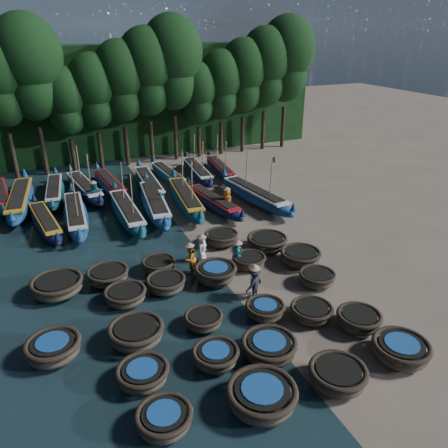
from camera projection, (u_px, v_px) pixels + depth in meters
name	position (u px, v px, depth m)	size (l,w,h in m)	color
ground	(212.00, 267.00, 22.92)	(120.00, 120.00, 0.00)	#7D6C5B
foliage_wall	(114.00, 103.00, 40.35)	(40.00, 3.00, 10.00)	black
coracle_1	(164.00, 419.00, 13.56)	(1.84, 1.84, 0.71)	#4E4530
coracle_2	(262.00, 396.00, 14.31)	(2.67, 2.67, 0.84)	#4E4530
coracle_3	(338.00, 375.00, 15.20)	(2.51, 2.51, 0.79)	#4E4530
coracle_4	(401.00, 350.00, 16.42)	(2.65, 2.65, 0.77)	#4E4530
coracle_5	(143.00, 374.00, 15.33)	(1.89, 1.89, 0.68)	#4E4530
coracle_6	(216.00, 356.00, 16.18)	(1.79, 1.79, 0.69)	#4E4530
coracle_7	(269.00, 347.00, 16.55)	(2.53, 2.53, 0.76)	#4E4530
coracle_8	(311.00, 312.00, 18.71)	(2.27, 2.27, 0.66)	#4E4530
coracle_9	(359.00, 320.00, 18.11)	(2.05, 2.05, 0.75)	#4E4530
coracle_10	(53.00, 348.00, 16.44)	(2.50, 2.50, 0.82)	#4E4530
coracle_11	(136.00, 333.00, 17.24)	(2.58, 2.58, 0.84)	#4E4530
coracle_12	(204.00, 320.00, 18.20)	(1.91, 1.91, 0.65)	#4E4530
coracle_13	(265.00, 309.00, 18.84)	(2.12, 2.12, 0.66)	#4E4530
coracle_14	(317.00, 278.00, 21.18)	(2.11, 2.11, 0.68)	#4E4530
coracle_15	(125.00, 295.00, 19.77)	(2.29, 2.29, 0.72)	#4E4530
coracle_16	(166.00, 283.00, 20.68)	(1.90, 1.90, 0.72)	#4E4530
coracle_17	(216.00, 273.00, 21.43)	(2.13, 2.13, 0.83)	#4E4530
coracle_18	(249.00, 261.00, 22.71)	(1.95, 1.95, 0.68)	#4E4530
coracle_19	(300.00, 257.00, 22.98)	(2.20, 2.20, 0.79)	#4E4530
coracle_20	(57.00, 286.00, 20.39)	(2.44, 2.44, 0.82)	#4E4530
coracle_21	(108.00, 275.00, 21.31)	(2.20, 2.20, 0.74)	#4E4530
coracle_22	(159.00, 265.00, 22.33)	(2.08, 2.08, 0.68)	#4E4530
coracle_23	(221.00, 238.00, 25.08)	(2.38, 2.38, 0.74)	#4E4530
coracle_24	(267.00, 242.00, 24.52)	(2.50, 2.50, 0.80)	#4E4530
long_boat_2	(45.00, 222.00, 26.93)	(2.21, 7.24, 1.28)	black
long_boat_3	(76.00, 215.00, 27.75)	(1.93, 8.31, 3.54)	navy
long_boat_4	(127.00, 212.00, 28.18)	(1.52, 8.38, 3.56)	#0F4A58
long_boat_5	(155.00, 203.00, 29.41)	(2.63, 8.90, 1.58)	navy
long_boat_6	(186.00, 199.00, 30.27)	(2.54, 8.73, 3.73)	#0F4A58
long_boat_7	(213.00, 202.00, 29.93)	(2.33, 7.48, 1.33)	black
long_boat_8	(255.00, 195.00, 30.84)	(2.63, 8.73, 3.74)	navy
long_boat_9	(0.00, 196.00, 30.93)	(2.00, 7.94, 1.40)	#0F4A58
long_boat_10	(20.00, 200.00, 30.01)	(2.54, 9.06, 1.60)	navy
long_boat_11	(55.00, 191.00, 31.82)	(2.14, 7.67, 1.36)	#0F4A58
long_boat_12	(84.00, 188.00, 32.38)	(2.52, 8.11, 3.47)	black
long_boat_13	(110.00, 184.00, 33.21)	(2.00, 7.73, 1.36)	navy
long_boat_14	(149.00, 184.00, 33.09)	(1.99, 8.49, 1.50)	#0F4A58
long_boat_15	(168.00, 175.00, 35.40)	(1.70, 7.26, 1.28)	navy
long_boat_16	(197.00, 171.00, 36.07)	(2.13, 7.91, 3.38)	black
long_boat_17	(220.00, 169.00, 36.85)	(2.16, 7.36, 3.15)	black
fisherman_0	(202.00, 247.00, 23.13)	(0.84, 0.87, 1.70)	silver
fisherman_1	(238.00, 253.00, 22.49)	(0.63, 0.52, 1.69)	#175B61
fisherman_2	(190.00, 258.00, 21.99)	(1.01, 0.96, 1.84)	#C7731A
fisherman_3	(254.00, 282.00, 19.89)	(1.25, 1.03, 1.88)	black
fisherman_4	(253.00, 280.00, 20.13)	(0.89, 0.96, 1.78)	silver
fisherman_5	(94.00, 193.00, 30.35)	(1.68, 1.09, 1.93)	#175B61
fisherman_6	(227.00, 200.00, 29.18)	(0.79, 0.98, 1.93)	#C7731A
tree_4	(28.00, 66.00, 33.40)	(5.34, 5.34, 12.58)	black
tree_5	(65.00, 101.00, 35.37)	(3.68, 3.68, 8.68)	black
tree_6	(93.00, 90.00, 35.94)	(4.09, 4.09, 9.65)	black
tree_7	(120.00, 80.00, 36.51)	(4.51, 4.51, 10.63)	black
tree_8	(147.00, 71.00, 37.08)	(4.92, 4.92, 11.60)	black
tree_9	(172.00, 62.00, 37.65)	(5.34, 5.34, 12.58)	black
tree_10	(198.00, 92.00, 39.63)	(3.68, 3.68, 8.68)	black
tree_11	(221.00, 83.00, 40.20)	(4.09, 4.09, 9.65)	black
tree_12	(243.00, 75.00, 40.77)	(4.51, 4.51, 10.63)	black
tree_13	(265.00, 66.00, 41.34)	(4.92, 4.92, 11.60)	black
tree_14	(287.00, 58.00, 41.91)	(5.34, 5.34, 12.58)	black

